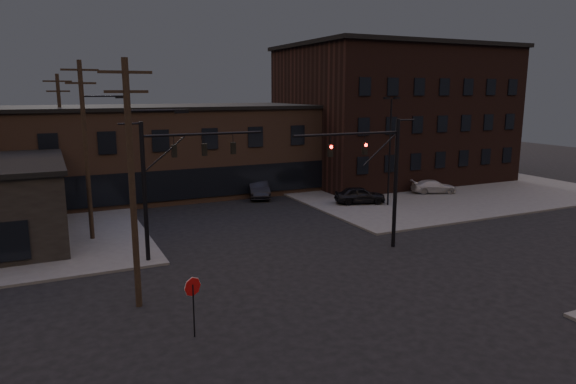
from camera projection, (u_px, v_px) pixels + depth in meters
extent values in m
plane|color=black|center=(341.00, 287.00, 25.57)|extent=(140.00, 140.00, 0.00)
cube|color=#474744|center=(412.00, 183.00, 54.28)|extent=(30.00, 30.00, 0.15)
cube|color=#4E3629|center=(192.00, 150.00, 49.64)|extent=(40.00, 12.00, 8.00)
cube|color=black|center=(392.00, 115.00, 56.49)|extent=(22.00, 16.00, 14.00)
cylinder|color=black|center=(396.00, 184.00, 31.51)|extent=(0.24, 0.24, 8.00)
cylinder|color=black|center=(348.00, 134.00, 29.42)|extent=(7.00, 0.14, 0.14)
cube|color=#FF140C|center=(365.00, 149.00, 30.08)|extent=(0.28, 0.22, 0.70)
cube|color=#FF140C|center=(330.00, 151.00, 29.11)|extent=(0.28, 0.22, 0.70)
cylinder|color=black|center=(145.00, 194.00, 28.55)|extent=(0.24, 0.24, 8.00)
cylinder|color=black|center=(204.00, 134.00, 29.39)|extent=(7.00, 0.14, 0.14)
cube|color=black|center=(174.00, 151.00, 28.83)|extent=(0.28, 0.22, 0.70)
cube|color=black|center=(204.00, 150.00, 29.56)|extent=(0.28, 0.22, 0.70)
cube|color=black|center=(233.00, 148.00, 30.30)|extent=(0.28, 0.22, 0.70)
cylinder|color=black|center=(194.00, 311.00, 20.24)|extent=(0.06, 0.06, 2.20)
cylinder|color=maroon|center=(193.00, 287.00, 20.06)|extent=(0.72, 0.33, 0.76)
cylinder|color=black|center=(132.00, 188.00, 22.30)|extent=(0.28, 0.28, 11.00)
cube|color=black|center=(125.00, 72.00, 21.35)|extent=(2.20, 0.12, 0.12)
cube|color=black|center=(126.00, 92.00, 21.51)|extent=(1.80, 0.12, 0.12)
cube|color=black|center=(181.00, 111.00, 22.64)|extent=(0.60, 0.25, 0.18)
cylinder|color=black|center=(86.00, 153.00, 32.48)|extent=(0.28, 0.28, 11.50)
cube|color=black|center=(80.00, 70.00, 31.49)|extent=(2.20, 0.12, 0.12)
cube|color=black|center=(81.00, 83.00, 31.64)|extent=(1.80, 0.12, 0.12)
cube|color=black|center=(120.00, 97.00, 32.77)|extent=(0.60, 0.25, 0.18)
cylinder|color=black|center=(63.00, 141.00, 42.76)|extent=(0.28, 0.28, 11.00)
cube|color=black|center=(57.00, 81.00, 41.81)|extent=(2.20, 0.12, 0.12)
cube|color=black|center=(58.00, 91.00, 41.97)|extent=(1.80, 0.12, 0.12)
cylinder|color=black|center=(390.00, 154.00, 42.56)|extent=(0.14, 0.14, 9.00)
cube|color=black|center=(387.00, 98.00, 41.47)|extent=(0.50, 0.28, 0.18)
cube|color=black|center=(397.00, 98.00, 41.88)|extent=(0.50, 0.28, 0.18)
cylinder|color=black|center=(409.00, 145.00, 49.50)|extent=(0.14, 0.14, 9.00)
cube|color=black|center=(407.00, 97.00, 48.41)|extent=(0.50, 0.28, 0.18)
cube|color=black|center=(416.00, 97.00, 48.83)|extent=(0.50, 0.28, 0.18)
imported|color=black|center=(360.00, 195.00, 43.84)|extent=(4.60, 3.00, 1.46)
imported|color=#A9A9AB|center=(434.00, 187.00, 48.38)|extent=(4.49, 3.05, 1.21)
imported|color=black|center=(258.00, 188.00, 47.08)|extent=(3.02, 5.29, 1.65)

